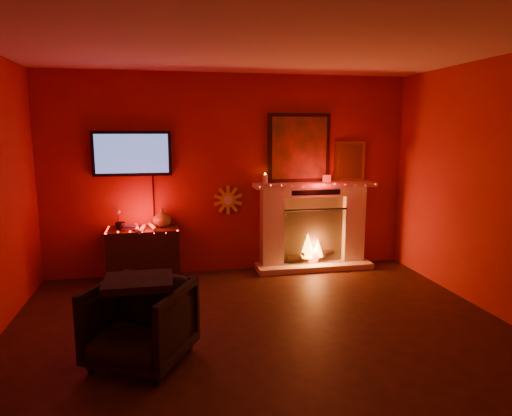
{
  "coord_description": "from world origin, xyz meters",
  "views": [
    {
      "loc": [
        -0.89,
        -3.67,
        1.94
      ],
      "look_at": [
        0.19,
        1.7,
        1.01
      ],
      "focal_mm": 32.0,
      "sensor_mm": 36.0,
      "label": 1
    }
  ],
  "objects": [
    {
      "name": "sunburst_clock",
      "position": [
        -0.05,
        2.48,
        1.0
      ],
      "size": [
        0.4,
        0.03,
        0.4
      ],
      "color": "gold",
      "rests_on": "room"
    },
    {
      "name": "room",
      "position": [
        0.0,
        0.0,
        1.35
      ],
      "size": [
        5.0,
        5.0,
        5.0
      ],
      "color": "black",
      "rests_on": "ground"
    },
    {
      "name": "tv",
      "position": [
        -1.3,
        2.45,
        1.65
      ],
      "size": [
        1.0,
        0.07,
        1.24
      ],
      "color": "black",
      "rests_on": "room"
    },
    {
      "name": "armchair",
      "position": [
        -1.13,
        0.05,
        0.35
      ],
      "size": [
        1.02,
        1.03,
        0.7
      ],
      "primitive_type": "imported",
      "rotation": [
        0.0,
        0.0,
        -0.49
      ],
      "color": "black",
      "rests_on": "floor"
    },
    {
      "name": "fireplace",
      "position": [
        1.14,
        2.39,
        0.72
      ],
      "size": [
        1.72,
        0.4,
        2.18
      ],
      "color": "beige",
      "rests_on": "floor"
    },
    {
      "name": "console_table",
      "position": [
        -1.19,
        2.26,
        0.38
      ],
      "size": [
        0.91,
        0.57,
        0.94
      ],
      "color": "black",
      "rests_on": "floor"
    }
  ]
}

